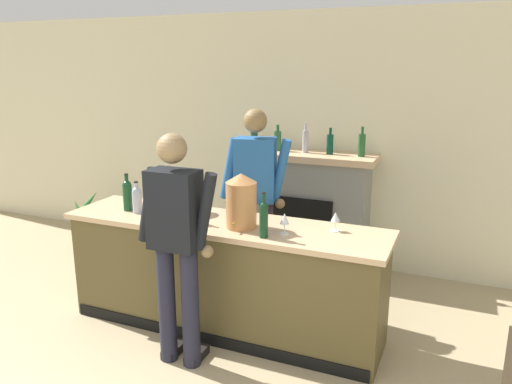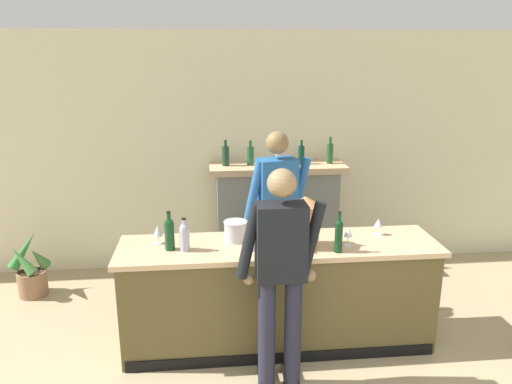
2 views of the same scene
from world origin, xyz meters
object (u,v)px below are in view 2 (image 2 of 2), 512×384
object	(u,v)px
potted_plant_corner	(31,272)
ice_bucket_steel	(236,231)
fireplace_stone	(277,217)
copper_dispenser	(305,222)
person_customer	(281,272)
wine_bottle_burgundy_dark	(339,234)
wine_bottle_riesling_slim	(184,236)
wine_glass_back_row	(348,233)
wine_glass_front_left	(378,223)
person_bartender	(277,216)
wine_bottle_chardonnay_pale	(169,233)
wine_bottle_cabernet_heavy	(253,236)
wine_glass_by_dispenser	(158,231)

from	to	relation	value
potted_plant_corner	ice_bucket_steel	bearing A→B (deg)	-26.49
fireplace_stone	copper_dispenser	xyz separation A→B (m)	(0.00, -1.63, 0.51)
person_customer	copper_dispenser	xyz separation A→B (m)	(0.28, 0.52, 0.20)
ice_bucket_steel	wine_bottle_burgundy_dark	distance (m)	0.88
fireplace_stone	wine_bottle_riesling_slim	world-z (taller)	fireplace_stone
wine_bottle_riesling_slim	potted_plant_corner	bearing A→B (deg)	143.88
wine_glass_back_row	copper_dispenser	bearing A→B (deg)	177.05
ice_bucket_steel	wine_bottle_riesling_slim	world-z (taller)	wine_bottle_riesling_slim
wine_bottle_burgundy_dark	wine_glass_front_left	xyz separation A→B (m)	(0.45, 0.35, -0.05)
ice_bucket_steel	wine_bottle_riesling_slim	distance (m)	0.46
person_customer	wine_glass_back_row	world-z (taller)	person_customer
potted_plant_corner	copper_dispenser	world-z (taller)	copper_dispenser
potted_plant_corner	copper_dispenser	distance (m)	3.10
person_bartender	copper_dispenser	xyz separation A→B (m)	(0.15, -0.62, 0.16)
person_customer	wine_glass_back_row	bearing A→B (deg)	37.65
ice_bucket_steel	wine_glass_front_left	bearing A→B (deg)	0.56
wine_bottle_riesling_slim	copper_dispenser	bearing A→B (deg)	-0.52
person_customer	ice_bucket_steel	bearing A→B (deg)	112.04
wine_bottle_burgundy_dark	wine_bottle_chardonnay_pale	distance (m)	1.37
wine_bottle_burgundy_dark	wine_glass_front_left	bearing A→B (deg)	37.60
wine_bottle_cabernet_heavy	person_bartender	bearing A→B (deg)	66.80
fireplace_stone	wine_glass_back_row	xyz separation A→B (m)	(0.37, -1.65, 0.41)
copper_dispenser	wine_bottle_chardonnay_pale	xyz separation A→B (m)	(-1.11, 0.04, -0.07)
wine_glass_by_dispenser	wine_glass_front_left	distance (m)	1.92
ice_bucket_steel	wine_glass_back_row	world-z (taller)	ice_bucket_steel
ice_bucket_steel	wine_bottle_riesling_slim	size ratio (longest dim) A/B	0.73
wine_bottle_burgundy_dark	wine_glass_by_dispenser	world-z (taller)	wine_bottle_burgundy_dark
ice_bucket_steel	wine_glass_by_dispenser	xyz separation A→B (m)	(-0.66, -0.00, 0.02)
wine_bottle_burgundy_dark	wine_bottle_riesling_slim	size ratio (longest dim) A/B	1.24
person_bartender	fireplace_stone	bearing A→B (deg)	81.79
potted_plant_corner	wine_bottle_burgundy_dark	distance (m)	3.36
person_bartender	wine_glass_by_dispenser	xyz separation A→B (m)	(-1.07, -0.44, 0.05)
potted_plant_corner	wine_bottle_riesling_slim	distance (m)	2.25
potted_plant_corner	wine_glass_back_row	world-z (taller)	wine_glass_back_row
person_customer	copper_dispenser	bearing A→B (deg)	61.67
wine_bottle_burgundy_dark	potted_plant_corner	bearing A→B (deg)	154.60
fireplace_stone	wine_bottle_burgundy_dark	size ratio (longest dim) A/B	4.63
fireplace_stone	potted_plant_corner	bearing A→B (deg)	-171.87
wine_bottle_chardonnay_pale	wine_glass_front_left	bearing A→B (deg)	5.03
copper_dispenser	wine_bottle_burgundy_dark	size ratio (longest dim) A/B	1.26
wine_bottle_burgundy_dark	wine_bottle_chardonnay_pale	world-z (taller)	wine_bottle_burgundy_dark
person_customer	wine_bottle_burgundy_dark	distance (m)	0.66
person_bartender	wine_bottle_cabernet_heavy	bearing A→B (deg)	-113.20
person_customer	wine_bottle_cabernet_heavy	xyz separation A→B (m)	(-0.16, 0.47, 0.11)
wine_glass_back_row	wine_glass_front_left	xyz separation A→B (m)	(0.33, 0.22, -0.01)
wine_bottle_cabernet_heavy	wine_glass_front_left	size ratio (longest dim) A/B	1.84
copper_dispenser	wine_bottle_burgundy_dark	bearing A→B (deg)	-30.50
wine_bottle_cabernet_heavy	wine_bottle_chardonnay_pale	bearing A→B (deg)	172.49
potted_plant_corner	person_customer	bearing A→B (deg)	-36.20
person_customer	ice_bucket_steel	xyz separation A→B (m)	(-0.28, 0.70, 0.07)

